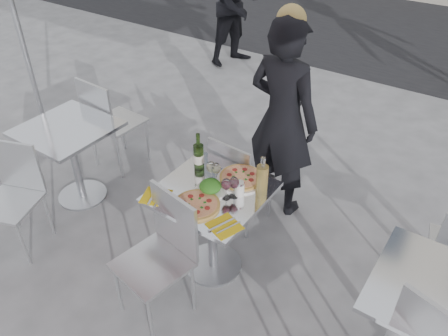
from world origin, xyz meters
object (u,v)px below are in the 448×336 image
Objects in this scene: carafe at (262,179)px; sugar_shaker at (240,189)px; side_table_right at (433,317)px; wineglass_white_a at (211,168)px; woman_diner at (282,120)px; napkin_right at (225,226)px; side_table_left at (71,148)px; chair_far at (236,177)px; napkin_left at (156,196)px; side_chair_lnear at (14,188)px; wineglass_red_a at (226,185)px; pizza_far at (241,178)px; wineglass_red_b at (234,183)px; wine_bottle at (199,156)px; pizza_near at (197,205)px; salad_plate at (210,187)px; side_chair_lfar at (108,118)px; chair_near at (163,248)px; main_table at (212,214)px; pedestrian_a at (238,4)px; wineglass_white_b at (216,169)px.

carafe is 2.71× the size of sugar_shaker.
wineglass_white_a reaches higher than side_table_right.
woman_diner reaches higher than napkin_right.
sugar_shaker reaches higher than side_table_left.
chair_far is at bearing 124.75° from sugar_shaker.
wineglass_white_a reaches higher than napkin_left.
napkin_right is (0.24, -1.19, -0.11)m from woman_diner.
wineglass_white_a reaches higher than side_chair_lnear.
side_table_right is at bearing 0.26° from wineglass_red_a.
wineglass_red_b reaches higher than pizza_far.
sugar_shaker is at bearing 56.05° from wineglass_red_b.
wine_bottle is 0.38m from wineglass_red_a.
pizza_near is at bearing -123.55° from wineglass_red_b.
wine_bottle is at bearing 142.99° from salad_plate.
wine_bottle is (1.22, 0.76, 0.34)m from side_chair_lnear.
side_chair_lfar is 4.19× the size of napkin_right.
chair_near is at bearing 96.42° from chair_far.
chair_near is at bearing -98.45° from main_table.
napkin_left is at bearing -171.57° from side_table_right.
side_table_left is 0.87× the size of chair_far.
pedestrian_a reaches higher than side_chair_lnear.
woman_diner reaches higher than wineglass_red_a.
side_table_left is at bearing 172.82° from chair_near.
side_table_left is at bearing -172.34° from pizza_far.
sugar_shaker is (-1.32, 0.07, 0.26)m from side_table_right.
chair_near is 3.14× the size of wine_bottle.
wineglass_white_a is at bearing 165.76° from wineglass_red_b.
wine_bottle reaches higher than pizza_far.
pizza_near is at bearing 104.17° from chair_far.
wineglass_red_b reaches higher than main_table.
salad_plate is 0.76× the size of carafe.
wineglass_white_b is at bearing 161.33° from wineglass_red_b.
side_chair_lnear reaches higher than pizza_near.
pizza_near reaches higher than napkin_right.
wineglass_white_a is at bearing 176.61° from side_table_right.
pizza_far is (1.68, -0.30, 0.19)m from side_chair_lfar.
sugar_shaker is 0.11m from wineglass_red_a.
carafe reaches higher than chair_near.
wineglass_white_b is at bearing -16.56° from wine_bottle.
side_chair_lfar reaches higher than sugar_shaker.
chair_near is at bearing -98.48° from salad_plate.
wineglass_red_a is at bearing 77.12° from chair_near.
wine_bottle is at bearing 62.77° from napkin_left.
wineglass_white_a is 1.00× the size of wineglass_red_b.
wineglass_red_a is at bearing 165.69° from side_chair_lfar.
chair_far is 0.58m from salad_plate.
pizza_far is at bearing 119.30° from sugar_shaker.
pedestrian_a is at bearing 141.74° from napkin_right.
wine_bottle is (-1.72, 0.16, 0.32)m from side_table_right.
side_table_left is 3.00m from side_table_right.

